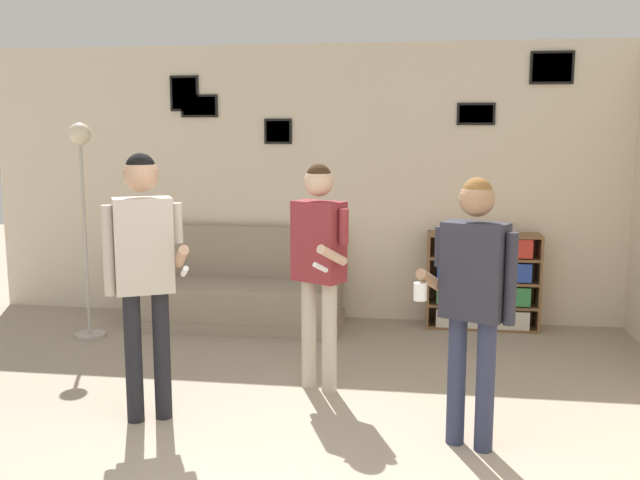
# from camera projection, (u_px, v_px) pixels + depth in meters

# --- Properties ---
(wall_back) EXTENTS (7.55, 0.08, 2.70)m
(wall_back) POSITION_uv_depth(u_px,v_px,m) (357.00, 183.00, 7.01)
(wall_back) COLOR beige
(wall_back) RESTS_ON ground_plane
(couch) EXTENTS (1.99, 0.80, 0.92)m
(couch) POSITION_uv_depth(u_px,v_px,m) (240.00, 294.00, 6.93)
(couch) COLOR gray
(couch) RESTS_ON ground_plane
(bookshelf) EXTENTS (1.05, 0.30, 0.91)m
(bookshelf) POSITION_uv_depth(u_px,v_px,m) (483.00, 281.00, 6.76)
(bookshelf) COLOR brown
(bookshelf) RESTS_ON ground_plane
(floor_lamp) EXTENTS (0.28, 0.28, 1.94)m
(floor_lamp) POSITION_uv_depth(u_px,v_px,m) (83.00, 192.00, 6.33)
(floor_lamp) COLOR #ADA89E
(floor_lamp) RESTS_ON ground_plane
(person_player_foreground_left) EXTENTS (0.59, 0.40, 1.74)m
(person_player_foreground_left) POSITION_uv_depth(u_px,v_px,m) (144.00, 258.00, 4.51)
(person_player_foreground_left) COLOR black
(person_player_foreground_left) RESTS_ON ground_plane
(person_player_foreground_center) EXTENTS (0.45, 0.58, 1.65)m
(person_player_foreground_center) POSITION_uv_depth(u_px,v_px,m) (318.00, 253.00, 5.07)
(person_player_foreground_center) COLOR #B7AD99
(person_player_foreground_center) RESTS_ON ground_plane
(person_watcher_holding_cup) EXTENTS (0.57, 0.35, 1.62)m
(person_watcher_holding_cup) POSITION_uv_depth(u_px,v_px,m) (474.00, 286.00, 4.13)
(person_watcher_holding_cup) COLOR #2D334C
(person_watcher_holding_cup) RESTS_ON ground_plane
(drinking_cup) EXTENTS (0.07, 0.07, 0.10)m
(drinking_cup) POSITION_uv_depth(u_px,v_px,m) (475.00, 228.00, 6.70)
(drinking_cup) COLOR yellow
(drinking_cup) RESTS_ON bookshelf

